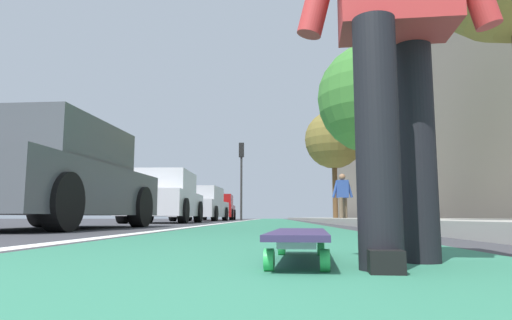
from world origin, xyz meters
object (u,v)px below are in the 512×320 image
(parked_car_near, at_px, (51,178))
(pedestrian_distant, at_px, (343,194))
(parked_car_far, at_px, (201,205))
(traffic_light, at_px, (241,167))
(skater_person, at_px, (395,2))
(parked_car_end, at_px, (217,208))
(street_tree_far, at_px, (334,140))
(parked_car_mid, at_px, (164,198))
(street_tree_mid, at_px, (373,99))
(skateboard, at_px, (299,237))

(parked_car_near, height_order, pedestrian_distant, pedestrian_distant)
(parked_car_far, relative_size, traffic_light, 1.07)
(skater_person, distance_m, parked_car_far, 18.55)
(parked_car_end, bearing_deg, street_tree_far, -140.99)
(skater_person, distance_m, parked_car_mid, 12.15)
(skater_person, distance_m, street_tree_mid, 10.47)
(skateboard, xyz_separation_m, pedestrian_distant, (14.15, -2.33, 0.87))
(skateboard, xyz_separation_m, street_tree_far, (17.49, -2.53, 3.39))
(traffic_light, xyz_separation_m, street_tree_far, (-5.69, -4.42, 0.50))
(parked_car_end, distance_m, pedestrian_distant, 12.14)
(skater_person, relative_size, parked_car_far, 0.36)
(parked_car_mid, distance_m, parked_car_far, 6.60)
(street_tree_mid, bearing_deg, skateboard, 165.57)
(street_tree_mid, bearing_deg, parked_car_far, 35.42)
(skateboard, relative_size, parked_car_mid, 0.21)
(parked_car_near, relative_size, parked_car_end, 0.93)
(parked_car_end, relative_size, street_tree_mid, 0.97)
(parked_car_near, distance_m, street_tree_mid, 8.23)
(pedestrian_distant, bearing_deg, skateboard, 170.64)
(street_tree_mid, bearing_deg, traffic_light, 18.31)
(parked_car_mid, xyz_separation_m, pedestrian_distant, (2.72, -5.65, 0.24))
(skater_person, xyz_separation_m, traffic_light, (23.33, 2.23, 2.05))
(parked_car_end, bearing_deg, parked_car_mid, -179.55)
(skateboard, bearing_deg, parked_car_mid, 16.19)
(parked_car_mid, relative_size, street_tree_far, 0.87)
(skateboard, xyz_separation_m, parked_car_near, (4.56, 3.28, 0.63))
(skateboard, height_order, parked_car_far, parked_car_far)
(skater_person, height_order, street_tree_far, street_tree_far)
(skater_person, bearing_deg, street_tree_mid, -12.34)
(skater_person, bearing_deg, parked_car_far, 11.37)
(parked_car_near, xyz_separation_m, pedestrian_distant, (9.60, -5.61, 0.24))
(skater_person, distance_m, traffic_light, 23.52)
(skater_person, relative_size, street_tree_far, 0.34)
(street_tree_far, height_order, pedestrian_distant, street_tree_far)
(street_tree_far, bearing_deg, traffic_light, 37.82)
(skateboard, relative_size, parked_car_far, 0.19)
(parked_car_far, bearing_deg, parked_car_mid, 179.92)
(parked_car_near, height_order, street_tree_mid, street_tree_mid)
(skateboard, xyz_separation_m, parked_car_end, (24.84, 3.43, 0.62))
(skateboard, distance_m, parked_car_near, 5.65)
(parked_car_far, xyz_separation_m, pedestrian_distant, (-3.88, -5.64, 0.26))
(parked_car_near, bearing_deg, street_tree_far, -24.18)
(parked_car_far, height_order, street_tree_mid, street_tree_mid)
(skateboard, relative_size, parked_car_end, 0.19)
(street_tree_mid, relative_size, street_tree_far, 0.99)
(parked_car_far, height_order, street_tree_far, street_tree_far)
(parked_car_far, distance_m, street_tree_mid, 10.39)
(skater_person, xyz_separation_m, parked_car_end, (24.98, 3.77, -0.23))
(parked_car_mid, relative_size, pedestrian_distant, 2.46)
(parked_car_mid, bearing_deg, traffic_light, -6.94)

